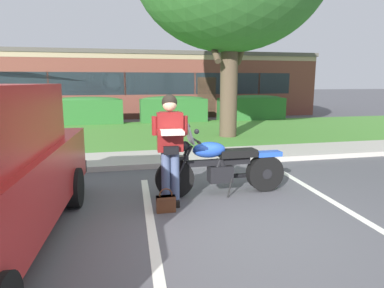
{
  "coord_description": "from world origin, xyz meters",
  "views": [
    {
      "loc": [
        -1.59,
        -4.03,
        1.89
      ],
      "look_at": [
        -0.34,
        1.48,
        0.85
      ],
      "focal_mm": 31.86,
      "sensor_mm": 36.0,
      "label": 1
    }
  ],
  "objects_px": {
    "rider_person": "(170,142)",
    "brick_building": "(123,84)",
    "motorcycle": "(226,166)",
    "hedge_left": "(87,110)",
    "hedge_center_right": "(251,107)",
    "handbag": "(166,202)",
    "hedge_center_left": "(173,109)"
  },
  "relations": [
    {
      "from": "rider_person",
      "to": "brick_building",
      "type": "bearing_deg",
      "value": 90.76
    },
    {
      "from": "motorcycle",
      "to": "hedge_left",
      "type": "distance_m",
      "value": 10.64
    },
    {
      "from": "hedge_center_right",
      "to": "rider_person",
      "type": "bearing_deg",
      "value": -118.3
    },
    {
      "from": "hedge_left",
      "to": "handbag",
      "type": "bearing_deg",
      "value": -80.25
    },
    {
      "from": "rider_person",
      "to": "brick_building",
      "type": "height_order",
      "value": "brick_building"
    },
    {
      "from": "rider_person",
      "to": "hedge_center_right",
      "type": "xyz_separation_m",
      "value": [
        5.7,
        10.58,
        -0.36
      ]
    },
    {
      "from": "motorcycle",
      "to": "brick_building",
      "type": "xyz_separation_m",
      "value": [
        -1.24,
        16.92,
        1.23
      ]
    },
    {
      "from": "hedge_left",
      "to": "hedge_center_right",
      "type": "bearing_deg",
      "value": -0.0
    },
    {
      "from": "motorcycle",
      "to": "hedge_center_right",
      "type": "relative_size",
      "value": 0.69
    },
    {
      "from": "hedge_center_left",
      "to": "hedge_left",
      "type": "bearing_deg",
      "value": 180.0
    },
    {
      "from": "rider_person",
      "to": "hedge_center_left",
      "type": "xyz_separation_m",
      "value": [
        1.87,
        10.58,
        -0.36
      ]
    },
    {
      "from": "motorcycle",
      "to": "hedge_center_right",
      "type": "height_order",
      "value": "motorcycle"
    },
    {
      "from": "handbag",
      "to": "hedge_center_right",
      "type": "height_order",
      "value": "hedge_center_right"
    },
    {
      "from": "hedge_center_right",
      "to": "brick_building",
      "type": "height_order",
      "value": "brick_building"
    },
    {
      "from": "rider_person",
      "to": "hedge_center_left",
      "type": "height_order",
      "value": "rider_person"
    },
    {
      "from": "motorcycle",
      "to": "hedge_left",
      "type": "height_order",
      "value": "motorcycle"
    },
    {
      "from": "motorcycle",
      "to": "rider_person",
      "type": "xyz_separation_m",
      "value": [
        -1.01,
        -0.37,
        0.52
      ]
    },
    {
      "from": "handbag",
      "to": "motorcycle",
      "type": "bearing_deg",
      "value": 28.16
    },
    {
      "from": "hedge_left",
      "to": "brick_building",
      "type": "bearing_deg",
      "value": 75.49
    },
    {
      "from": "motorcycle",
      "to": "rider_person",
      "type": "relative_size",
      "value": 1.31
    },
    {
      "from": "hedge_left",
      "to": "motorcycle",
      "type": "bearing_deg",
      "value": -73.78
    },
    {
      "from": "brick_building",
      "to": "motorcycle",
      "type": "bearing_deg",
      "value": -85.82
    },
    {
      "from": "motorcycle",
      "to": "hedge_center_left",
      "type": "distance_m",
      "value": 10.25
    },
    {
      "from": "rider_person",
      "to": "handbag",
      "type": "height_order",
      "value": "rider_person"
    },
    {
      "from": "rider_person",
      "to": "hedge_center_right",
      "type": "distance_m",
      "value": 12.03
    },
    {
      "from": "hedge_left",
      "to": "brick_building",
      "type": "height_order",
      "value": "brick_building"
    },
    {
      "from": "motorcycle",
      "to": "handbag",
      "type": "bearing_deg",
      "value": -151.84
    },
    {
      "from": "hedge_center_right",
      "to": "brick_building",
      "type": "xyz_separation_m",
      "value": [
        -5.93,
        6.71,
        1.07
      ]
    },
    {
      "from": "rider_person",
      "to": "hedge_center_left",
      "type": "distance_m",
      "value": 10.75
    },
    {
      "from": "motorcycle",
      "to": "hedge_center_right",
      "type": "distance_m",
      "value": 11.24
    },
    {
      "from": "handbag",
      "to": "hedge_center_left",
      "type": "relative_size",
      "value": 0.12
    },
    {
      "from": "hedge_center_left",
      "to": "motorcycle",
      "type": "bearing_deg",
      "value": -94.82
    }
  ]
}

